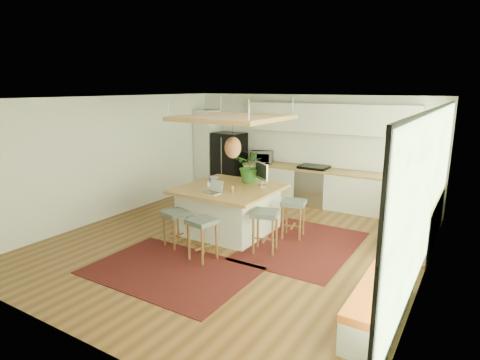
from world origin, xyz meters
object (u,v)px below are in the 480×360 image
Objects in this scene: fridge at (229,159)px; stool_left_side at (186,205)px; stool_near_right at (203,240)px; laptop at (212,187)px; island at (229,210)px; microwave at (262,156)px; island_plant at (251,170)px; stool_right_front at (265,233)px; monitor at (261,173)px; stool_right_back at (293,220)px; stool_near_left at (176,228)px.

fridge is 2.77m from stool_left_side.
laptop is at bearing 115.60° from stool_near_right.
laptop is (-0.05, -0.52, 0.58)m from island.
island_plant reaches higher than microwave.
island_plant is at bearing 130.16° from stool_right_front.
microwave reaches higher than laptop.
microwave is at bearing 112.65° from island_plant.
monitor is 0.36m from island_plant.
fridge is 4.67× the size of laptop.
monitor is at bearing 44.26° from island.
stool_right_back is 1.44× the size of monitor.
fridge is at bearing 117.42° from stool_near_right.
fridge is 2.17× the size of stool_right_front.
island is 5.20× the size of laptop.
fridge is 3.66m from laptop.
microwave is at bearing 105.03° from island.
laptop is 1.15m from island_plant.
stool_right_back is at bearing -68.98° from microwave.
island_plant is at bearing 168.00° from stool_right_back.
stool_right_front is at bearing -25.93° from island.
island_plant is (0.56, 1.78, 0.85)m from stool_near_left.
island_plant reaches higher than island.
stool_near_right is 0.98× the size of stool_right_back.
stool_right_back reaches higher than stool_near_right.
island is 2.46× the size of stool_right_back.
island is at bearing 97.30° from laptop.
laptop is 1.13m from monitor.
monitor is (0.89, 1.64, 0.83)m from stool_near_left.
monitor is 0.75× the size of island_plant.
fridge is at bearing 158.52° from microwave.
stool_right_back is at bearing 47.41° from laptop.
stool_right_back is (1.25, 0.36, -0.11)m from island.
microwave is at bearing 3.96° from fridge.
island_plant reaches higher than stool_near_right.
laptop is 0.51× the size of island_plant.
island_plant reaches higher than stool_near_left.
fridge is 4.15m from stool_near_left.
stool_near_left is 2.26m from stool_right_back.
laptop is at bearing 61.54° from stool_near_left.
stool_right_front is 1.46× the size of monitor.
stool_right_back reaches higher than stool_left_side.
stool_near_left is 0.81m from stool_near_right.
microwave reaches higher than stool_near_right.
island_plant reaches higher than stool_right_back.
stool_right_front is 1.45m from monitor.
microwave is (-1.19, 2.20, -0.07)m from monitor.
fridge reaches higher than stool_near_right.
stool_left_side is at bearing 136.49° from stool_near_right.
laptop is 0.63× the size of microwave.
monitor reaches higher than microwave.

